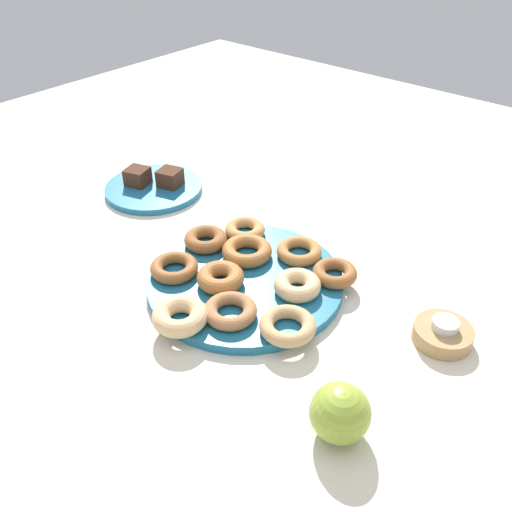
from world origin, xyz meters
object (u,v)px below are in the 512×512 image
donut_4 (180,316)px  donut_8 (288,326)px  donut_10 (230,311)px  candle_holder (443,334)px  brownie_far (170,178)px  donut_0 (245,230)px  brownie_near (138,176)px  donut_5 (299,251)px  tealight (445,325)px  donut_1 (174,268)px  donut_9 (247,251)px  donut_3 (206,239)px  donut_6 (335,273)px  donut_2 (220,278)px  apple (340,413)px  donut_7 (297,285)px  cake_plate (154,188)px  donut_plate (245,281)px

donut_4 → donut_8: donut_4 is taller
donut_10 → candle_holder: donut_10 is taller
brownie_far → donut_0: bearing=-10.1°
brownie_near → donut_5: bearing=0.9°
brownie_near → tealight: 0.76m
donut_0 → donut_8: same height
donut_5 → donut_8: same height
donut_10 → donut_8: bearing=19.3°
brownie_near → tealight: bearing=-0.8°
donut_0 → donut_1: 0.18m
donut_9 → brownie_near: brownie_near is taller
donut_3 → donut_4: bearing=-56.0°
donut_5 → donut_6: same height
donut_2 → candle_holder: donut_2 is taller
donut_6 → apple: apple is taller
donut_9 → donut_8: bearing=-31.4°
donut_1 → donut_6: bearing=37.1°
donut_9 → brownie_far: 0.34m
donut_1 → donut_7: bearing=26.5°
donut_6 → cake_plate: donut_6 is taller
donut_plate → donut_6: bearing=39.2°
donut_7 → apple: 0.28m
brownie_near → tealight: size_ratio=1.16×
donut_9 → brownie_far: bearing=162.5°
donut_7 → donut_10: (-0.04, -0.12, -0.00)m
tealight → apple: bearing=-96.7°
tealight → donut_3: bearing=-171.4°
donut_plate → donut_2: (-0.02, -0.04, 0.02)m
donut_plate → donut_7: donut_7 is taller
donut_6 → donut_7: 0.08m
donut_4 → apple: bearing=0.1°
donut_4 → donut_5: donut_4 is taller
cake_plate → tealight: bearing=-2.2°
donut_3 → donut_4: 0.22m
donut_7 → donut_1: bearing=-153.5°
donut_10 → donut_0: bearing=125.6°
donut_4 → donut_10: (0.05, 0.06, -0.00)m
donut_4 → donut_9: (-0.04, 0.21, -0.00)m
donut_1 → donut_9: size_ratio=0.92×
donut_0 → cake_plate: 0.30m
donut_5 → donut_7: donut_7 is taller
donut_10 → brownie_near: size_ratio=1.80×
brownie_near → donut_1: bearing=-29.5°
donut_3 → donut_10: donut_3 is taller
donut_6 → tealight: (0.21, -0.00, 0.00)m
donut_4 → cake_plate: (-0.39, 0.28, -0.03)m
donut_9 → apple: apple is taller
candle_holder → donut_2: bearing=-158.4°
donut_0 → donut_7: (0.19, -0.08, 0.00)m
donut_2 → donut_4: bearing=-80.6°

